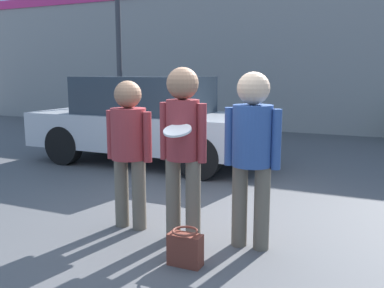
% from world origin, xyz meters
% --- Properties ---
extents(ground_plane, '(56.00, 56.00, 0.00)m').
position_xyz_m(ground_plane, '(0.00, 0.00, 0.00)').
color(ground_plane, '#4C4C4F').
extents(storefront_building, '(24.00, 0.22, 4.24)m').
position_xyz_m(storefront_building, '(0.00, 8.05, 2.15)').
color(storefront_building, gray).
rests_on(storefront_building, ground).
extents(person_left, '(0.54, 0.37, 1.59)m').
position_xyz_m(person_left, '(-0.69, -0.23, 0.94)').
color(person_left, '#665B4C').
rests_on(person_left, ground).
extents(person_middle_with_frisbee, '(0.49, 0.53, 1.73)m').
position_xyz_m(person_middle_with_frisbee, '(-0.02, -0.31, 1.03)').
color(person_middle_with_frisbee, '#665B4C').
rests_on(person_middle_with_frisbee, ground).
extents(person_right, '(0.54, 0.37, 1.68)m').
position_xyz_m(person_right, '(0.65, -0.21, 1.01)').
color(person_right, '#665B4C').
rests_on(person_right, ground).
extents(parked_car_near, '(4.37, 1.79, 1.59)m').
position_xyz_m(parked_car_near, '(-2.23, 2.80, 0.79)').
color(parked_car_near, '#B7BABF').
rests_on(parked_car_near, ground).
extents(handbag, '(0.30, 0.23, 0.32)m').
position_xyz_m(handbag, '(0.25, -0.83, 0.16)').
color(handbag, brown).
rests_on(handbag, ground).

